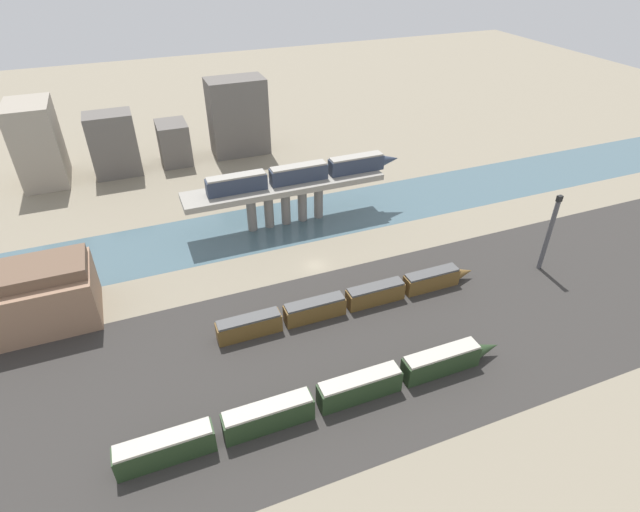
% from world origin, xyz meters
% --- Properties ---
extents(ground_plane, '(400.00, 400.00, 0.00)m').
position_xyz_m(ground_plane, '(0.00, 0.00, 0.00)').
color(ground_plane, gray).
extents(railbed_yard, '(280.00, 42.00, 0.01)m').
position_xyz_m(railbed_yard, '(0.00, -24.00, 0.00)').
color(railbed_yard, '#33302D').
rests_on(railbed_yard, ground).
extents(river_water, '(320.00, 20.09, 0.01)m').
position_xyz_m(river_water, '(0.00, 18.59, 0.00)').
color(river_water, '#47606B').
rests_on(river_water, ground).
extents(bridge, '(45.27, 8.24, 10.08)m').
position_xyz_m(bridge, '(-0.00, 18.59, 7.99)').
color(bridge, gray).
rests_on(bridge, ground).
extents(train_on_bridge, '(45.60, 3.00, 3.79)m').
position_xyz_m(train_on_bridge, '(4.94, 18.59, 11.93)').
color(train_on_bridge, '#2D384C').
rests_on(train_on_bridge, bridge).
extents(train_yard_near, '(58.81, 2.84, 4.08)m').
position_xyz_m(train_yard_near, '(-11.62, -33.81, 2.00)').
color(train_yard_near, '#23381E').
rests_on(train_yard_near, ground).
extents(train_yard_mid, '(50.46, 2.73, 3.67)m').
position_xyz_m(train_yard_mid, '(1.41, -14.88, 1.80)').
color(train_yard_mid, brown).
rests_on(train_yard_mid, ground).
extents(warehouse_building, '(22.33, 12.70, 11.47)m').
position_xyz_m(warehouse_building, '(-51.98, 1.88, 5.45)').
color(warehouse_building, '#937056').
rests_on(warehouse_building, ground).
extents(signal_tower, '(1.00, 0.89, 16.36)m').
position_xyz_m(signal_tower, '(41.91, -17.49, 8.11)').
color(signal_tower, '#4C4C51').
rests_on(signal_tower, ground).
extents(city_block_far_left, '(10.82, 15.46, 21.14)m').
position_xyz_m(city_block_far_left, '(-52.37, 63.24, 10.57)').
color(city_block_far_left, gray).
rests_on(city_block_far_left, ground).
extents(city_block_left, '(12.08, 8.44, 16.89)m').
position_xyz_m(city_block_left, '(-34.34, 61.34, 8.44)').
color(city_block_left, '#605B56').
rests_on(city_block_left, ground).
extents(city_block_center, '(8.22, 10.65, 11.61)m').
position_xyz_m(city_block_center, '(-18.53, 63.56, 5.80)').
color(city_block_center, '#605B56').
rests_on(city_block_center, ground).
extents(city_block_right, '(16.32, 9.73, 21.74)m').
position_xyz_m(city_block_right, '(0.67, 64.06, 10.87)').
color(city_block_right, '#605B56').
rests_on(city_block_right, ground).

